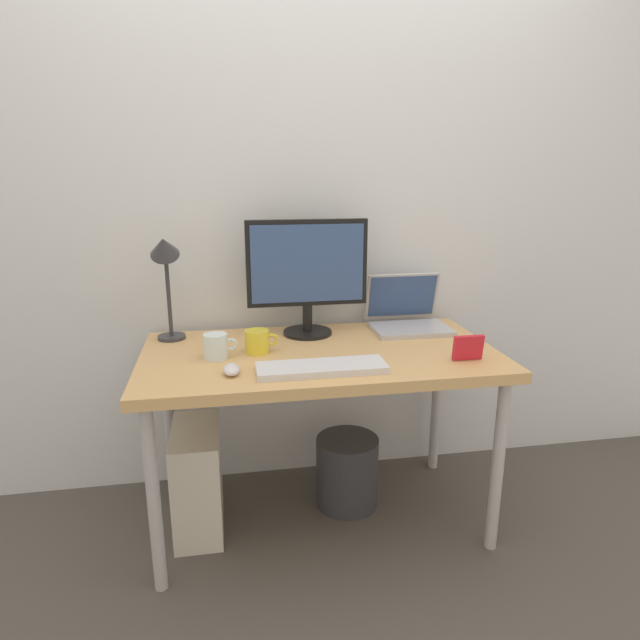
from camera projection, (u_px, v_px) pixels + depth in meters
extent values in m
plane|color=#4C4742|center=(320.00, 516.00, 2.24)|extent=(6.00, 6.00, 0.00)
cube|color=silver|center=(303.00, 188.00, 2.29)|extent=(4.40, 0.04, 2.60)
cube|color=tan|center=(320.00, 356.00, 2.06)|extent=(1.32, 0.71, 0.04)
cylinder|color=#B2B2B7|center=(154.00, 500.00, 1.77)|extent=(0.04, 0.04, 0.68)
cylinder|color=#B2B2B7|center=(498.00, 466.00, 1.98)|extent=(0.04, 0.04, 0.68)
cylinder|color=#B2B2B7|center=(169.00, 421.00, 2.33)|extent=(0.04, 0.04, 0.68)
cylinder|color=#B2B2B7|center=(436.00, 401.00, 2.53)|extent=(0.04, 0.04, 0.68)
cylinder|color=black|center=(308.00, 332.00, 2.26)|extent=(0.20, 0.20, 0.01)
cylinder|color=black|center=(307.00, 318.00, 2.24)|extent=(0.04, 0.04, 0.11)
cube|color=black|center=(307.00, 263.00, 2.18)|extent=(0.49, 0.03, 0.35)
cube|color=#334C7F|center=(308.00, 264.00, 2.17)|extent=(0.45, 0.01, 0.31)
cube|color=#B2B2B7|center=(411.00, 329.00, 2.30)|extent=(0.32, 0.22, 0.02)
cube|color=#B2B2B7|center=(402.00, 296.00, 2.39)|extent=(0.32, 0.06, 0.21)
cube|color=#334C7F|center=(402.00, 296.00, 2.39)|extent=(0.30, 0.05, 0.18)
cylinder|color=#333338|center=(172.00, 337.00, 2.20)|extent=(0.11, 0.11, 0.01)
cylinder|color=#333338|center=(169.00, 295.00, 2.15)|extent=(0.02, 0.02, 0.33)
cone|color=#333338|center=(164.00, 247.00, 2.06)|extent=(0.11, 0.14, 0.13)
cube|color=silver|center=(322.00, 368.00, 1.84)|extent=(0.44, 0.14, 0.02)
ellipsoid|color=silver|center=(231.00, 369.00, 1.81)|extent=(0.06, 0.09, 0.03)
cylinder|color=yellow|center=(257.00, 342.00, 2.02)|extent=(0.09, 0.09, 0.09)
torus|color=yellow|center=(272.00, 340.00, 2.03)|extent=(0.05, 0.01, 0.05)
cylinder|color=silver|center=(215.00, 346.00, 1.96)|extent=(0.09, 0.09, 0.09)
torus|color=silver|center=(231.00, 344.00, 1.97)|extent=(0.05, 0.01, 0.05)
cube|color=red|center=(468.00, 348.00, 1.94)|extent=(0.11, 0.03, 0.09)
cube|color=silver|center=(198.00, 479.00, 2.13)|extent=(0.18, 0.36, 0.42)
cylinder|color=#333338|center=(347.00, 471.00, 2.30)|extent=(0.26, 0.26, 0.30)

